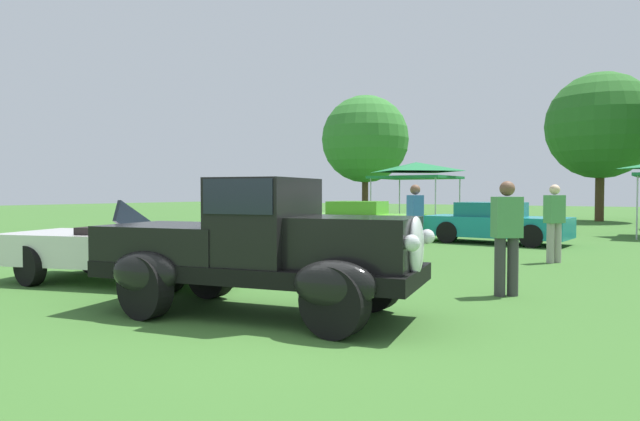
{
  "coord_description": "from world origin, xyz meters",
  "views": [
    {
      "loc": [
        3.81,
        -4.84,
        1.53
      ],
      "look_at": [
        -0.97,
        2.53,
        1.24
      ],
      "focal_mm": 31.3,
      "sensor_mm": 36.0,
      "label": 1
    }
  ],
  "objects": [
    {
      "name": "treeline_mid_left",
      "position": [
        0.27,
        27.42,
        4.95
      ],
      "size": [
        5.49,
        5.49,
        7.71
      ],
      "color": "#47331E",
      "rests_on": "ground_plane"
    },
    {
      "name": "show_car_teal",
      "position": [
        -0.82,
        11.91,
        0.6
      ],
      "size": [
        4.16,
        1.9,
        1.22
      ],
      "color": "teal",
      "rests_on": "ground_plane"
    },
    {
      "name": "spectator_by_row",
      "position": [
        1.68,
        3.49,
        0.91
      ],
      "size": [
        0.46,
        0.44,
        1.69
      ],
      "color": "#383838",
      "rests_on": "ground_plane"
    },
    {
      "name": "ground_plane",
      "position": [
        0.0,
        0.0,
        0.0
      ],
      "size": [
        120.0,
        120.0,
        0.0
      ],
      "primitive_type": "plane",
      "color": "#386628"
    },
    {
      "name": "show_car_lime",
      "position": [
        -5.02,
        11.27,
        0.6
      ],
      "size": [
        4.14,
        2.35,
        1.22
      ],
      "color": "#60C62D",
      "rests_on": "ground_plane"
    },
    {
      "name": "neighbor_convertible",
      "position": [
        -4.02,
        1.32,
        0.58
      ],
      "size": [
        4.43,
        2.86,
        1.4
      ],
      "color": "silver",
      "rests_on": "ground_plane"
    },
    {
      "name": "feature_pickup_truck",
      "position": [
        -0.57,
        0.55,
        0.86
      ],
      "size": [
        4.29,
        2.44,
        1.7
      ],
      "color": "black",
      "rests_on": "ground_plane"
    },
    {
      "name": "spectator_between_cars",
      "position": [
        -1.01,
        6.39,
        0.91
      ],
      "size": [
        0.45,
        0.45,
        1.69
      ],
      "color": "#383838",
      "rests_on": "ground_plane"
    },
    {
      "name": "spectator_near_truck",
      "position": [
        1.53,
        7.97,
        0.91
      ],
      "size": [
        0.42,
        0.47,
        1.69
      ],
      "color": "#9E998E",
      "rests_on": "ground_plane"
    },
    {
      "name": "canopy_tent_left_field",
      "position": [
        -5.03,
        15.84,
        2.42
      ],
      "size": [
        2.96,
        2.96,
        2.71
      ],
      "color": "#B7B7BC",
      "rests_on": "ground_plane"
    },
    {
      "name": "treeline_far_left",
      "position": [
        -14.58,
        29.31,
        5.17
      ],
      "size": [
        6.01,
        6.01,
        8.18
      ],
      "color": "#47331E",
      "rests_on": "ground_plane"
    }
  ]
}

